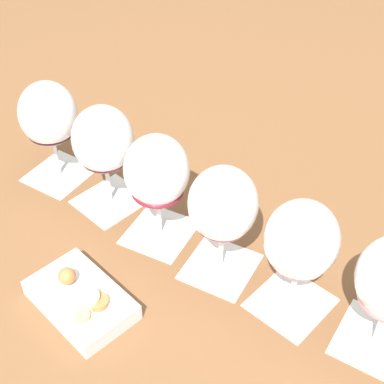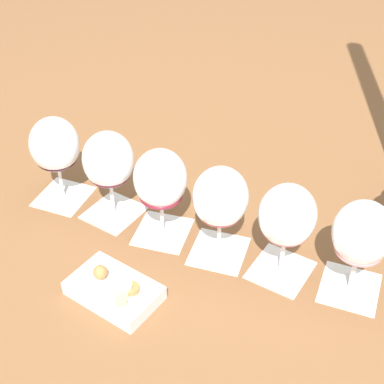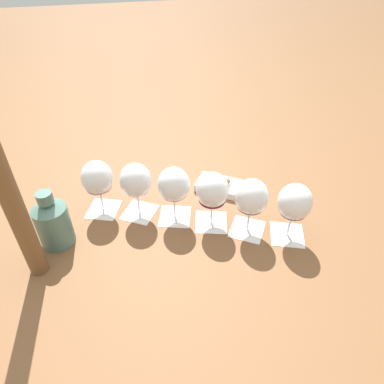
{
  "view_description": "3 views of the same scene",
  "coord_description": "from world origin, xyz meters",
  "px_view_note": "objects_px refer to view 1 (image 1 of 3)",
  "views": [
    {
      "loc": [
        -0.1,
        0.62,
        0.67
      ],
      "look_at": [
        0.0,
        0.0,
        0.12
      ],
      "focal_mm": 55.0,
      "sensor_mm": 36.0,
      "label": 1
    },
    {
      "loc": [
        0.02,
        0.82,
        0.76
      ],
      "look_at": [
        0.0,
        0.0,
        0.12
      ],
      "focal_mm": 55.0,
      "sensor_mm": 36.0,
      "label": 2
    },
    {
      "loc": [
        -0.21,
        -0.77,
        0.74
      ],
      "look_at": [
        0.0,
        0.0,
        0.12
      ],
      "focal_mm": 32.0,
      "sensor_mm": 36.0,
      "label": 3
    }
  ],
  "objects_px": {
    "wine_glass_2": "(223,208)",
    "wine_glass_4": "(103,143)",
    "wine_glass_1": "(301,244)",
    "wine_glass_5": "(49,118)",
    "wine_glass_3": "(157,174)",
    "snack_dish": "(81,299)"
  },
  "relations": [
    {
      "from": "wine_glass_2",
      "to": "wine_glass_4",
      "type": "relative_size",
      "value": 1.0
    },
    {
      "from": "wine_glass_1",
      "to": "wine_glass_5",
      "type": "bearing_deg",
      "value": -27.65
    },
    {
      "from": "wine_glass_2",
      "to": "wine_glass_5",
      "type": "relative_size",
      "value": 1.0
    },
    {
      "from": "wine_glass_2",
      "to": "wine_glass_3",
      "type": "relative_size",
      "value": 1.0
    },
    {
      "from": "wine_glass_1",
      "to": "wine_glass_4",
      "type": "relative_size",
      "value": 1.0
    },
    {
      "from": "wine_glass_3",
      "to": "snack_dish",
      "type": "distance_m",
      "value": 0.21
    },
    {
      "from": "wine_glass_4",
      "to": "wine_glass_3",
      "type": "bearing_deg",
      "value": 148.61
    },
    {
      "from": "wine_glass_5",
      "to": "snack_dish",
      "type": "bearing_deg",
      "value": 115.2
    },
    {
      "from": "wine_glass_1",
      "to": "wine_glass_4",
      "type": "height_order",
      "value": "same"
    },
    {
      "from": "wine_glass_1",
      "to": "wine_glass_3",
      "type": "xyz_separation_m",
      "value": [
        0.21,
        -0.11,
        0.0
      ]
    },
    {
      "from": "snack_dish",
      "to": "wine_glass_4",
      "type": "bearing_deg",
      "value": -84.69
    },
    {
      "from": "wine_glass_1",
      "to": "snack_dish",
      "type": "relative_size",
      "value": 1.03
    },
    {
      "from": "wine_glass_1",
      "to": "snack_dish",
      "type": "bearing_deg",
      "value": 10.71
    },
    {
      "from": "wine_glass_3",
      "to": "wine_glass_4",
      "type": "bearing_deg",
      "value": -31.39
    },
    {
      "from": "wine_glass_1",
      "to": "wine_glass_3",
      "type": "distance_m",
      "value": 0.24
    },
    {
      "from": "wine_glass_1",
      "to": "wine_glass_3",
      "type": "height_order",
      "value": "same"
    },
    {
      "from": "wine_glass_4",
      "to": "wine_glass_5",
      "type": "relative_size",
      "value": 1.0
    },
    {
      "from": "wine_glass_2",
      "to": "snack_dish",
      "type": "distance_m",
      "value": 0.24
    },
    {
      "from": "wine_glass_2",
      "to": "wine_glass_1",
      "type": "bearing_deg",
      "value": 154.88
    },
    {
      "from": "wine_glass_2",
      "to": "wine_glass_4",
      "type": "bearing_deg",
      "value": -29.71
    },
    {
      "from": "wine_glass_4",
      "to": "wine_glass_5",
      "type": "xyz_separation_m",
      "value": [
        0.11,
        -0.05,
        -0.0
      ]
    },
    {
      "from": "wine_glass_1",
      "to": "wine_glass_5",
      "type": "xyz_separation_m",
      "value": [
        0.42,
        -0.22,
        0.0
      ]
    }
  ]
}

